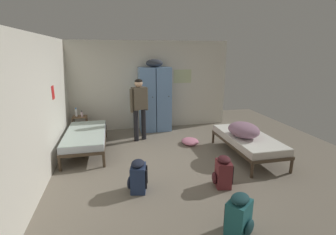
{
  "coord_description": "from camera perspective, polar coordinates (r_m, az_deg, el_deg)",
  "views": [
    {
      "loc": [
        -1.08,
        -4.56,
        2.29
      ],
      "look_at": [
        0.0,
        0.27,
        0.95
      ],
      "focal_mm": 26.31,
      "sensor_mm": 36.0,
      "label": 1
    }
  ],
  "objects": [
    {
      "name": "water_bottle",
      "position": [
        7.11,
        -20.5,
        1.09
      ],
      "size": [
        0.06,
        0.06,
        0.24
      ],
      "color": "white",
      "rests_on": "shelf_unit"
    },
    {
      "name": "clothes_pile_pink",
      "position": [
        6.31,
        5.13,
        -5.51
      ],
      "size": [
        0.43,
        0.5,
        0.14
      ],
      "color": "pink",
      "rests_on": "ground_plane"
    },
    {
      "name": "backpack_teal",
      "position": [
        3.5,
        16.22,
        -20.95
      ],
      "size": [
        0.41,
        0.42,
        0.55
      ],
      "color": "#23666B",
      "rests_on": "ground_plane"
    },
    {
      "name": "lotion_bottle",
      "position": [
        7.04,
        -19.33,
        0.77
      ],
      "size": [
        0.06,
        0.06,
        0.16
      ],
      "color": "beige",
      "rests_on": "shelf_unit"
    },
    {
      "name": "bed_right",
      "position": [
        5.75,
        17.97,
        -4.98
      ],
      "size": [
        0.9,
        1.9,
        0.49
      ],
      "color": "#473828",
      "rests_on": "ground_plane"
    },
    {
      "name": "bedding_heap",
      "position": [
        5.57,
        17.12,
        -2.73
      ],
      "size": [
        0.62,
        0.78,
        0.31
      ],
      "color": "gray",
      "rests_on": "bed_right"
    },
    {
      "name": "person_traveler",
      "position": [
        6.36,
        -6.68,
        3.11
      ],
      "size": [
        0.48,
        0.32,
        1.61
      ],
      "color": "black",
      "rests_on": "ground_plane"
    },
    {
      "name": "ground_plane",
      "position": [
        5.21,
        0.65,
        -10.9
      ],
      "size": [
        8.56,
        8.56,
        0.0
      ],
      "primitive_type": "plane",
      "color": "gray"
    },
    {
      "name": "backpack_maroon",
      "position": [
        4.47,
        12.56,
        -12.25
      ],
      "size": [
        0.38,
        0.36,
        0.55
      ],
      "color": "maroon",
      "rests_on": "ground_plane"
    },
    {
      "name": "locker_bank",
      "position": [
        7.17,
        -3.06,
        4.53
      ],
      "size": [
        0.9,
        0.55,
        2.07
      ],
      "color": "#6B93C6",
      "rests_on": "ground_plane"
    },
    {
      "name": "room_backdrop",
      "position": [
        5.92,
        -14.04,
        5.0
      ],
      "size": [
        4.76,
        5.41,
        2.58
      ],
      "color": "silver",
      "rests_on": "ground_plane"
    },
    {
      "name": "shelf_unit",
      "position": [
        7.16,
        -19.64,
        -1.49
      ],
      "size": [
        0.38,
        0.3,
        0.57
      ],
      "color": "brown",
      "rests_on": "ground_plane"
    },
    {
      "name": "bed_left_rear",
      "position": [
        6.03,
        -18.53,
        -4.11
      ],
      "size": [
        0.9,
        1.9,
        0.49
      ],
      "color": "#473828",
      "rests_on": "ground_plane"
    },
    {
      "name": "backpack_navy",
      "position": [
        4.26,
        -7.02,
        -13.43
      ],
      "size": [
        0.38,
        0.36,
        0.55
      ],
      "color": "navy",
      "rests_on": "ground_plane"
    }
  ]
}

